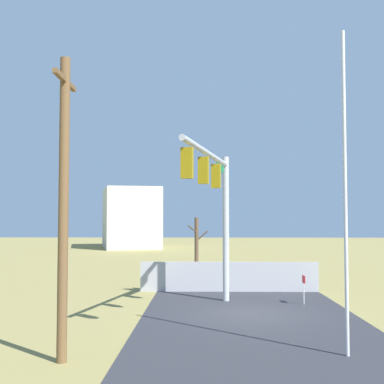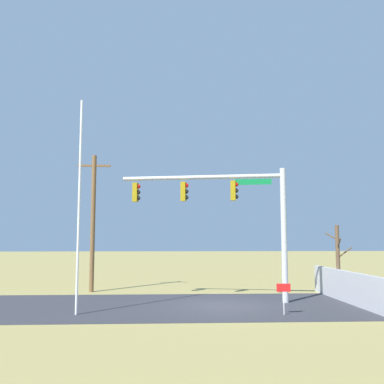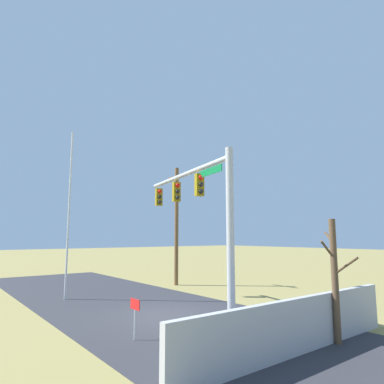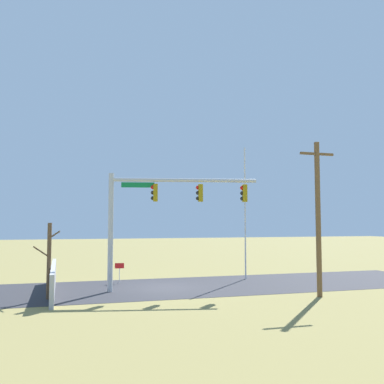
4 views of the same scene
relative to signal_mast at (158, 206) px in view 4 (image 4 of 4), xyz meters
name	(u,v)px [view 4 (image 4 of 4)]	position (x,y,z in m)	size (l,w,h in m)	color
ground_plane	(163,288)	(-0.62, -1.23, -4.62)	(160.00, 160.00, 0.00)	olive
road_surface	(228,285)	(-4.62, -1.23, -4.61)	(28.00, 8.00, 0.01)	#2D2D33
sidewalk_corner	(91,293)	(3.46, -0.52, -4.61)	(6.00, 6.00, 0.01)	#B7B5AD
retaining_fence	(53,279)	(5.36, -0.81, -3.88)	(0.20, 8.83, 1.46)	#A8A8AD
signal_mast	(158,206)	(0.00, 0.00, 0.00)	(7.98, 1.89, 6.38)	#B2B5BA
flagpole	(245,213)	(-6.66, -3.29, -0.25)	(0.10, 0.10, 8.72)	silver
utility_pole	(318,215)	(-7.38, 4.09, -0.56)	(1.90, 0.26, 7.79)	brown
bare_tree	(49,259)	(5.56, 0.81, -2.71)	(1.27, 1.02, 3.68)	brown
open_sign	(119,268)	(1.53, -3.76, -3.71)	(0.56, 0.04, 1.22)	silver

